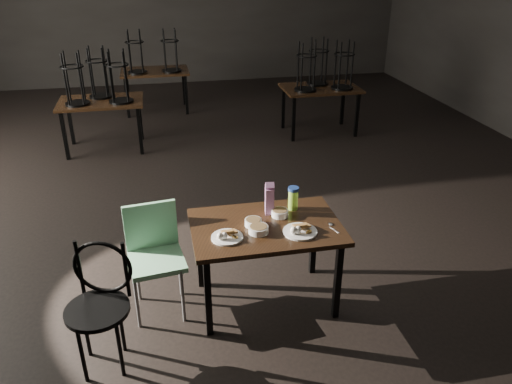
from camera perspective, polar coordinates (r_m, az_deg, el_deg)
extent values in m
plane|color=black|center=(6.00, -5.52, -1.21)|extent=(12.00, 12.00, 0.00)
cube|color=black|center=(11.37, -9.58, 20.11)|extent=(10.00, 0.04, 3.20)
cube|color=black|center=(4.02, 1.14, -4.01)|extent=(1.20, 0.80, 0.04)
cube|color=black|center=(3.90, -5.49, -11.87)|extent=(0.05, 0.05, 0.71)
cube|color=black|center=(4.10, 9.32, -9.97)|extent=(0.05, 0.05, 0.71)
cube|color=black|center=(4.42, -6.46, -6.82)|extent=(0.05, 0.05, 0.71)
cube|color=black|center=(4.60, 6.59, -5.40)|extent=(0.05, 0.05, 0.71)
cylinder|color=white|center=(3.83, -3.32, -5.18)|extent=(0.25, 0.25, 0.01)
cube|color=#A3763A|center=(3.84, -3.35, -4.21)|extent=(0.09, 0.09, 0.04)
cube|color=#A3763A|center=(3.85, -2.92, -4.17)|extent=(0.10, 0.10, 0.03)
ellipsoid|color=white|center=(3.78, -4.15, -5.06)|extent=(0.05, 0.05, 0.06)
ellipsoid|color=white|center=(3.78, -3.63, -5.01)|extent=(0.05, 0.05, 0.06)
cylinder|color=white|center=(3.91, 5.05, -4.53)|extent=(0.27, 0.27, 0.02)
cube|color=#A3763A|center=(3.92, 4.98, -3.50)|extent=(0.10, 0.10, 0.05)
cube|color=#A3763A|center=(3.93, 5.44, -3.45)|extent=(0.11, 0.11, 0.03)
ellipsoid|color=white|center=(3.85, 4.30, -4.40)|extent=(0.05, 0.05, 0.06)
ellipsoid|color=white|center=(3.85, 4.84, -4.34)|extent=(0.05, 0.05, 0.06)
cylinder|color=white|center=(3.98, -0.31, -3.50)|extent=(0.14, 0.14, 0.05)
cylinder|color=brown|center=(3.97, -0.31, -3.26)|extent=(0.12, 0.12, 0.01)
cylinder|color=white|center=(4.12, 2.74, -2.42)|extent=(0.14, 0.14, 0.05)
cylinder|color=brown|center=(4.12, 2.75, -2.19)|extent=(0.12, 0.12, 0.01)
cylinder|color=white|center=(3.89, 0.28, -4.31)|extent=(0.16, 0.16, 0.05)
cylinder|color=brown|center=(3.88, 0.28, -4.06)|extent=(0.13, 0.13, 0.01)
cube|color=#831772|center=(4.12, 1.56, -1.05)|extent=(0.08, 0.08, 0.23)
cube|color=#831772|center=(4.06, 1.58, 0.66)|extent=(0.08, 0.08, 0.07)
cylinder|color=#A2E142|center=(4.21, 4.26, -0.90)|extent=(0.10, 0.10, 0.18)
cylinder|color=navy|center=(4.17, 4.31, 0.34)|extent=(0.11, 0.11, 0.03)
ellipsoid|color=silver|center=(4.05, 8.53, -3.64)|extent=(0.05, 0.06, 0.01)
cube|color=silver|center=(3.98, 8.95, -4.29)|extent=(0.05, 0.11, 0.00)
cylinder|color=black|center=(3.70, -17.69, -12.75)|extent=(0.45, 0.45, 0.03)
torus|color=black|center=(3.71, -17.15, -8.24)|extent=(0.42, 0.15, 0.43)
cylinder|color=black|center=(3.94, -15.16, -14.35)|extent=(0.03, 0.03, 0.50)
cylinder|color=black|center=(3.97, -18.91, -14.56)|extent=(0.03, 0.03, 0.50)
cylinder|color=black|center=(3.78, -19.29, -17.03)|extent=(0.03, 0.03, 0.50)
cylinder|color=black|center=(3.75, -15.31, -16.84)|extent=(0.03, 0.03, 0.50)
cube|color=#7CC293|center=(4.11, -11.27, -7.71)|extent=(0.48, 0.48, 0.04)
cube|color=#7CC293|center=(4.16, -11.94, -3.74)|extent=(0.43, 0.09, 0.40)
cylinder|color=slate|center=(4.12, -13.45, -12.14)|extent=(0.03, 0.03, 0.49)
cylinder|color=slate|center=(4.11, -8.36, -11.72)|extent=(0.03, 0.03, 0.49)
cylinder|color=slate|center=(4.41, -13.40, -9.28)|extent=(0.03, 0.03, 0.49)
cylinder|color=slate|center=(4.40, -8.70, -8.88)|extent=(0.03, 0.03, 0.49)
cube|color=black|center=(7.69, -17.32, 9.82)|extent=(1.20, 0.80, 0.04)
cube|color=black|center=(7.57, -21.03, 6.00)|extent=(0.05, 0.05, 0.71)
cube|color=black|center=(7.46, -13.13, 6.80)|extent=(0.05, 0.05, 0.71)
cube|color=black|center=(8.17, -20.45, 7.51)|extent=(0.05, 0.05, 0.71)
cube|color=black|center=(8.06, -13.11, 8.27)|extent=(0.05, 0.05, 0.71)
cylinder|color=black|center=(7.57, -19.71, 9.51)|extent=(0.34, 0.34, 0.03)
torus|color=black|center=(7.46, -20.30, 13.17)|extent=(0.32, 0.32, 0.02)
cylinder|color=black|center=(7.57, -19.30, 12.44)|extent=(0.03, 0.03, 0.70)
cylinder|color=black|center=(7.60, -20.80, 12.26)|extent=(0.03, 0.03, 0.70)
cylinder|color=black|center=(7.40, -21.00, 11.90)|extent=(0.03, 0.03, 0.70)
cylinder|color=black|center=(7.38, -19.46, 12.09)|extent=(0.03, 0.03, 0.70)
cylinder|color=black|center=(7.51, -15.14, 10.00)|extent=(0.34, 0.34, 0.03)
torus|color=black|center=(7.39, -15.60, 13.71)|extent=(0.32, 0.32, 0.02)
cylinder|color=black|center=(7.51, -14.67, 12.95)|extent=(0.03, 0.03, 0.70)
cylinder|color=black|center=(7.52, -16.21, 12.79)|extent=(0.03, 0.03, 0.70)
cylinder|color=black|center=(7.33, -16.29, 12.44)|extent=(0.03, 0.03, 0.70)
cylinder|color=black|center=(7.32, -14.72, 12.61)|extent=(0.03, 0.03, 0.70)
cylinder|color=black|center=(7.85, -17.26, 10.43)|extent=(0.34, 0.34, 0.03)
torus|color=black|center=(7.74, -17.76, 13.97)|extent=(0.32, 0.32, 0.02)
cylinder|color=black|center=(7.85, -16.83, 13.25)|extent=(0.03, 0.03, 0.70)
cylinder|color=black|center=(7.87, -18.30, 13.08)|extent=(0.03, 0.03, 0.70)
cylinder|color=black|center=(7.68, -18.43, 12.76)|extent=(0.03, 0.03, 0.70)
cylinder|color=black|center=(7.66, -16.93, 12.93)|extent=(0.03, 0.03, 0.70)
cube|color=black|center=(8.15, 7.39, 11.67)|extent=(1.20, 0.80, 0.04)
cube|color=black|center=(7.81, 4.31, 8.29)|extent=(0.05, 0.05, 0.71)
cube|color=black|center=(8.14, 11.46, 8.61)|extent=(0.05, 0.05, 0.71)
cube|color=black|center=(8.40, 3.13, 9.62)|extent=(0.05, 0.05, 0.71)
cube|color=black|center=(8.71, 9.87, 9.89)|extent=(0.05, 0.05, 0.71)
cylinder|color=black|center=(7.91, 5.64, 11.57)|extent=(0.34, 0.34, 0.03)
torus|color=black|center=(7.80, 5.81, 15.13)|extent=(0.32, 0.32, 0.02)
cylinder|color=black|center=(7.95, 6.26, 14.32)|extent=(0.03, 0.03, 0.70)
cylinder|color=black|center=(7.89, 4.84, 14.30)|extent=(0.03, 0.03, 0.70)
cylinder|color=black|center=(7.71, 5.26, 13.99)|extent=(0.03, 0.03, 0.70)
cylinder|color=black|center=(7.76, 6.70, 14.02)|extent=(0.03, 0.03, 0.70)
cylinder|color=black|center=(8.10, 9.79, 11.68)|extent=(0.34, 0.34, 0.03)
torus|color=black|center=(7.99, 10.07, 15.14)|extent=(0.32, 0.32, 0.02)
cylinder|color=black|center=(8.15, 10.42, 14.35)|extent=(0.03, 0.03, 0.70)
cylinder|color=black|center=(8.08, 9.07, 14.35)|extent=(0.03, 0.03, 0.70)
cylinder|color=black|center=(7.90, 9.56, 14.04)|extent=(0.03, 0.03, 0.70)
cylinder|color=black|center=(7.97, 10.94, 14.04)|extent=(0.03, 0.03, 0.70)
cylinder|color=black|center=(8.30, 7.01, 12.21)|extent=(0.34, 0.34, 0.03)
torus|color=black|center=(8.20, 7.20, 15.60)|extent=(0.32, 0.32, 0.02)
cylinder|color=black|center=(8.35, 7.60, 14.83)|extent=(0.03, 0.03, 0.70)
cylinder|color=black|center=(8.29, 6.26, 14.81)|extent=(0.03, 0.03, 0.70)
cylinder|color=black|center=(8.10, 6.68, 14.53)|extent=(0.03, 0.03, 0.70)
cylinder|color=black|center=(8.16, 8.05, 14.54)|extent=(0.03, 0.03, 0.70)
cube|color=black|center=(9.42, -11.50, 13.35)|extent=(1.20, 0.80, 0.04)
cube|color=black|center=(9.21, -14.52, 10.34)|extent=(0.05, 0.05, 0.71)
cube|color=black|center=(9.22, -7.97, 10.93)|extent=(0.05, 0.05, 0.71)
cube|color=black|center=(9.83, -14.42, 11.33)|extent=(0.05, 0.05, 0.71)
cube|color=black|center=(9.83, -8.26, 11.88)|extent=(0.05, 0.05, 0.71)
cylinder|color=black|center=(9.27, -13.40, 13.19)|extent=(0.34, 0.34, 0.03)
torus|color=black|center=(9.18, -13.73, 16.22)|extent=(0.32, 0.32, 0.02)
cylinder|color=black|center=(9.30, -13.00, 15.57)|extent=(0.03, 0.03, 0.70)
cylinder|color=black|center=(9.30, -14.26, 15.44)|extent=(0.03, 0.03, 0.70)
cylinder|color=black|center=(9.11, -14.29, 15.22)|extent=(0.03, 0.03, 0.70)
cylinder|color=black|center=(9.10, -13.00, 15.35)|extent=(0.03, 0.03, 0.70)
cylinder|color=black|center=(9.27, -9.60, 13.52)|extent=(0.34, 0.34, 0.03)
torus|color=black|center=(9.18, -9.84, 16.57)|extent=(0.32, 0.32, 0.02)
cylinder|color=black|center=(9.30, -9.18, 15.89)|extent=(0.03, 0.03, 0.70)
cylinder|color=black|center=(9.30, -10.44, 15.79)|extent=(0.03, 0.03, 0.70)
cylinder|color=black|center=(9.10, -10.39, 15.58)|extent=(0.03, 0.03, 0.70)
cylinder|color=black|center=(9.11, -9.10, 15.68)|extent=(0.03, 0.03, 0.70)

